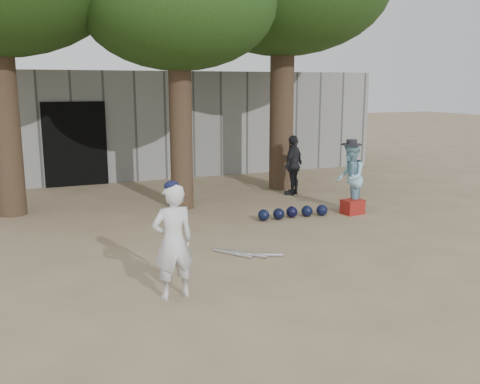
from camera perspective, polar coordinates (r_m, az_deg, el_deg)
name	(u,v)px	position (r m, az deg, el deg)	size (l,w,h in m)	color
ground	(229,274)	(7.68, -1.23, -8.69)	(70.00, 70.00, 0.00)	#937C5E
boy_player	(173,242)	(6.68, -7.14, -5.28)	(0.53, 0.35, 1.46)	silver
spectator_blue	(350,178)	(11.34, 11.68, 1.48)	(0.71, 0.55, 1.46)	#8CC4D8
spectator_dark	(293,165)	(12.97, 5.72, 2.87)	(0.85, 0.35, 1.44)	black
red_bag	(352,207)	(11.30, 11.91, -1.55)	(0.42, 0.32, 0.30)	#A42A15
back_building	(105,121)	(17.28, -14.16, 7.31)	(16.00, 5.24, 3.00)	gray
helmet_row	(293,212)	(10.77, 5.66, -2.18)	(1.51, 0.33, 0.23)	black
bat_pile	(246,254)	(8.43, 0.65, -6.63)	(0.92, 0.73, 0.06)	silver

